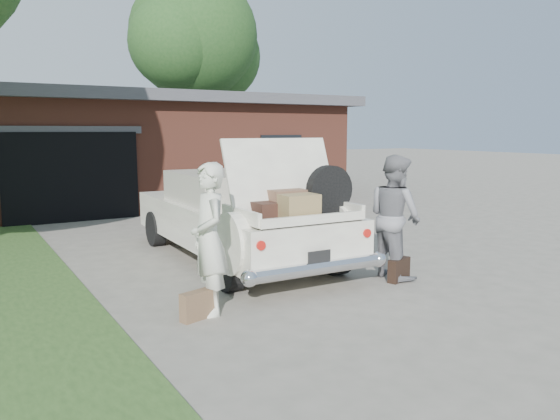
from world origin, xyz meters
TOP-DOWN VIEW (x-y plane):
  - ground at (0.00, 0.00)m, footprint 90.00×90.00m
  - house at (0.98, 11.47)m, footprint 12.80×7.80m
  - tree_right at (5.08, 15.81)m, footprint 6.06×5.27m
  - sedan at (0.17, 2.33)m, footprint 2.21×5.35m
  - woman_left at (-1.40, -0.05)m, footprint 0.52×0.73m
  - woman_right at (1.71, 0.05)m, footprint 0.76×0.95m
  - suitcase_left at (-1.62, -0.18)m, footprint 0.47×0.26m
  - suitcase_right at (1.61, -0.18)m, footprint 0.47×0.27m

SIDE VIEW (x-z plane):
  - ground at x=0.00m, z-range 0.00..0.00m
  - suitcase_right at x=1.61m, z-range 0.00..0.34m
  - suitcase_left at x=-1.62m, z-range 0.00..0.34m
  - sedan at x=0.17m, z-range -0.28..1.84m
  - woman_left at x=-1.40m, z-range 0.00..1.86m
  - woman_right at x=1.71m, z-range 0.00..1.88m
  - house at x=0.98m, z-range 0.02..3.32m
  - tree_right at x=5.08m, z-range 1.48..10.23m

